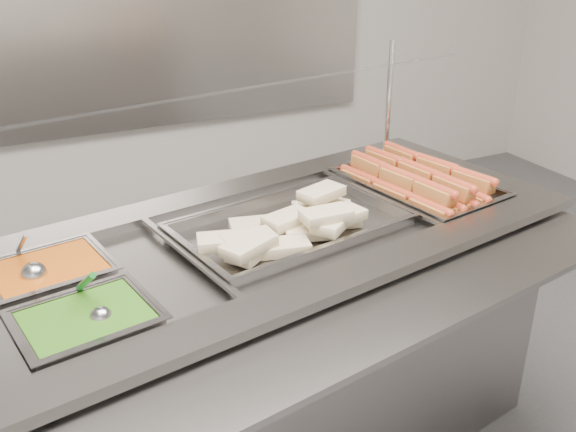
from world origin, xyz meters
name	(u,v)px	position (x,y,z in m)	size (l,w,h in m)	color
back_panel	(110,19)	(0.00, 2.45, 1.20)	(3.00, 0.04, 1.20)	#A39E99
steam_counter	(276,348)	(0.01, 0.45, 0.43)	(1.90, 1.08, 0.86)	slate
tray_rail	(392,315)	(0.10, -0.03, 0.81)	(1.73, 0.63, 0.05)	gray
sneeze_guard	(233,95)	(-0.02, 0.66, 1.20)	(1.59, 0.54, 0.42)	silver
pan_hotdogs	(417,193)	(0.60, 0.55, 0.81)	(0.41, 0.57, 0.10)	gray
pan_wraps	(291,229)	(0.07, 0.46, 0.83)	(0.70, 0.48, 0.07)	gray
pan_beans	(50,281)	(-0.62, 0.48, 0.82)	(0.32, 0.27, 0.10)	gray
pan_peas	(88,331)	(-0.57, 0.21, 0.82)	(0.32, 0.27, 0.10)	gray
hotdogs_in_buns	(414,181)	(0.58, 0.55, 0.86)	(0.34, 0.52, 0.11)	#A06021
tortilla_wraps	(297,224)	(0.07, 0.42, 0.86)	(0.55, 0.32, 0.09)	tan
ladle	(33,273)	(-0.65, 0.46, 0.86)	(0.07, 0.18, 0.15)	#ACACB0
serving_spoon	(98,311)	(-0.54, 0.21, 0.86)	(0.06, 0.17, 0.14)	#ACACB0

